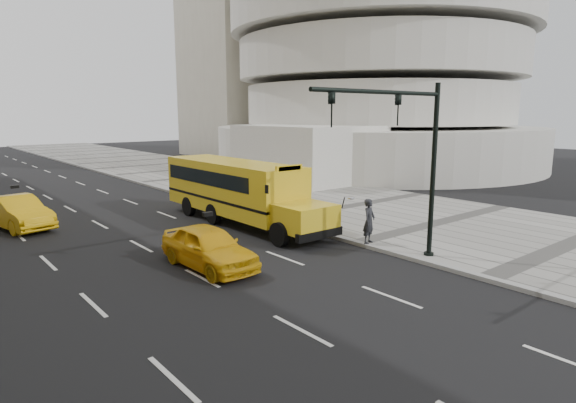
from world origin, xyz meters
TOP-DOWN VIEW (x-y plane):
  - ground at (0.00, 0.00)m, footprint 140.00×140.00m
  - sidewalk_museum at (12.00, 0.00)m, footprint 12.00×140.00m
  - curb_museum at (6.00, 0.00)m, footprint 0.30×140.00m
  - guggenheim at (29.37, 18.51)m, footprint 33.20×42.20m
  - school_bus at (4.50, 1.29)m, footprint 2.96×11.56m
  - taxi_near at (-0.24, -4.17)m, footprint 1.89×4.42m
  - taxi_far at (-4.21, 6.61)m, footprint 2.52×4.90m
  - pedestrian at (6.15, -5.93)m, footprint 0.76×0.61m
  - traffic_signal at (5.19, -8.49)m, footprint 6.18×0.36m

SIDE VIEW (x-z plane):
  - ground at x=0.00m, z-range 0.00..0.00m
  - sidewalk_museum at x=12.00m, z-range 0.00..0.15m
  - curb_museum at x=6.00m, z-range 0.00..0.15m
  - taxi_near at x=-0.24m, z-range 0.00..1.49m
  - taxi_far at x=-4.21m, z-range 0.00..1.54m
  - pedestrian at x=6.15m, z-range 0.15..1.97m
  - school_bus at x=4.50m, z-range 0.17..3.36m
  - traffic_signal at x=5.19m, z-range 0.89..7.29m
  - guggenheim at x=29.37m, z-range -3.92..31.08m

